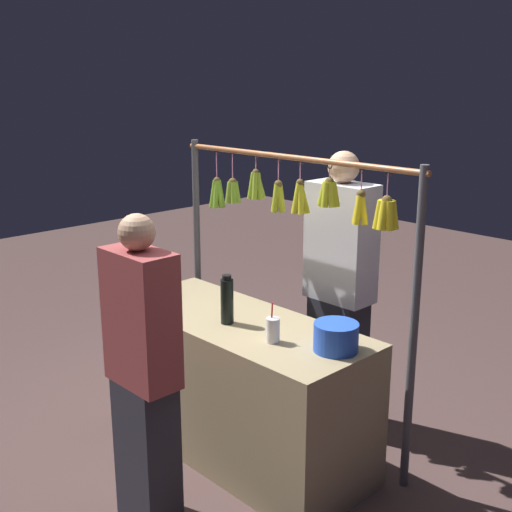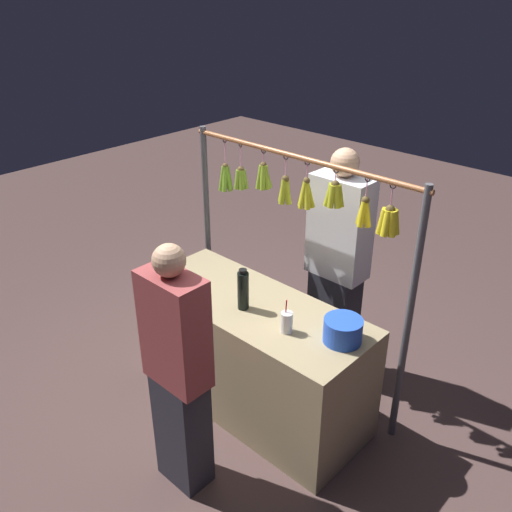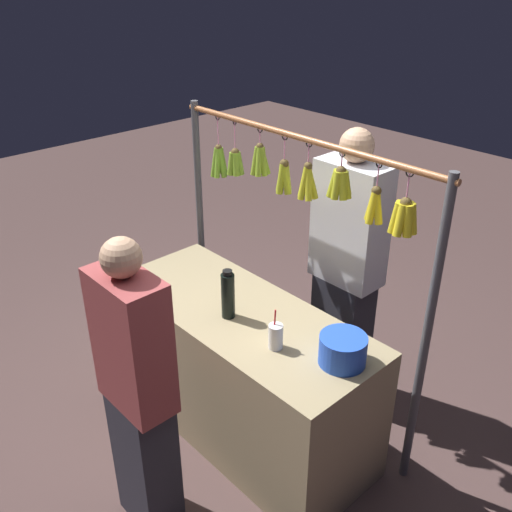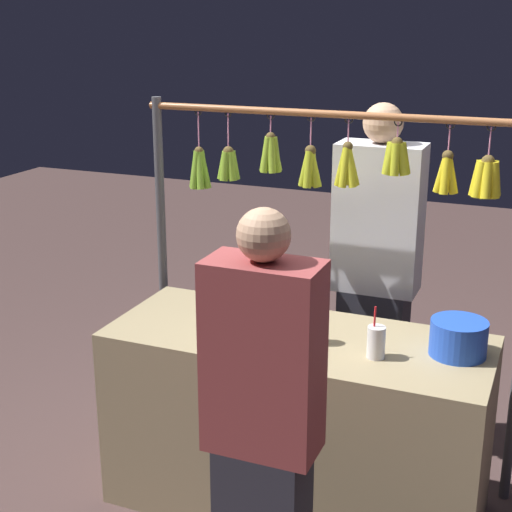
{
  "view_description": "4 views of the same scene",
  "coord_description": "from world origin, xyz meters",
  "px_view_note": "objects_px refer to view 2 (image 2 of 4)",
  "views": [
    {
      "loc": [
        -2.52,
        2.29,
        2.11
      ],
      "look_at": [
        -0.14,
        0.0,
        1.2
      ],
      "focal_mm": 46.23,
      "sensor_mm": 36.0,
      "label": 1
    },
    {
      "loc": [
        -2.01,
        2.13,
        2.67
      ],
      "look_at": [
        -0.03,
        0.0,
        1.16
      ],
      "focal_mm": 38.54,
      "sensor_mm": 36.0,
      "label": 2
    },
    {
      "loc": [
        -1.91,
        1.66,
        2.48
      ],
      "look_at": [
        -0.12,
        0.0,
        1.18
      ],
      "focal_mm": 40.06,
      "sensor_mm": 36.0,
      "label": 3
    },
    {
      "loc": [
        -0.95,
        2.75,
        2.07
      ],
      "look_at": [
        0.19,
        0.0,
        1.13
      ],
      "focal_mm": 53.67,
      "sensor_mm": 36.0,
      "label": 4
    }
  ],
  "objects_px": {
    "drink_cup": "(287,322)",
    "vendor_person": "(337,269)",
    "water_bottle": "(243,290)",
    "blue_bucket": "(343,330)",
    "customer_person": "(178,375)"
  },
  "relations": [
    {
      "from": "water_bottle",
      "to": "blue_bucket",
      "type": "xyz_separation_m",
      "value": [
        -0.65,
        -0.14,
        -0.06
      ]
    },
    {
      "from": "vendor_person",
      "to": "customer_person",
      "type": "xyz_separation_m",
      "value": [
        0.02,
        1.4,
        -0.08
      ]
    },
    {
      "from": "drink_cup",
      "to": "vendor_person",
      "type": "relative_size",
      "value": 0.12
    },
    {
      "from": "vendor_person",
      "to": "customer_person",
      "type": "height_order",
      "value": "vendor_person"
    },
    {
      "from": "drink_cup",
      "to": "customer_person",
      "type": "distance_m",
      "value": 0.68
    },
    {
      "from": "blue_bucket",
      "to": "water_bottle",
      "type": "bearing_deg",
      "value": 11.96
    },
    {
      "from": "drink_cup",
      "to": "customer_person",
      "type": "relative_size",
      "value": 0.13
    },
    {
      "from": "blue_bucket",
      "to": "vendor_person",
      "type": "relative_size",
      "value": 0.13
    },
    {
      "from": "blue_bucket",
      "to": "drink_cup",
      "type": "distance_m",
      "value": 0.32
    },
    {
      "from": "blue_bucket",
      "to": "vendor_person",
      "type": "bearing_deg",
      "value": -52.12
    },
    {
      "from": "water_bottle",
      "to": "blue_bucket",
      "type": "distance_m",
      "value": 0.66
    },
    {
      "from": "vendor_person",
      "to": "water_bottle",
      "type": "bearing_deg",
      "value": 77.6
    },
    {
      "from": "water_bottle",
      "to": "blue_bucket",
      "type": "bearing_deg",
      "value": -168.04
    },
    {
      "from": "water_bottle",
      "to": "blue_bucket",
      "type": "height_order",
      "value": "water_bottle"
    },
    {
      "from": "water_bottle",
      "to": "customer_person",
      "type": "bearing_deg",
      "value": 102.77
    }
  ]
}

